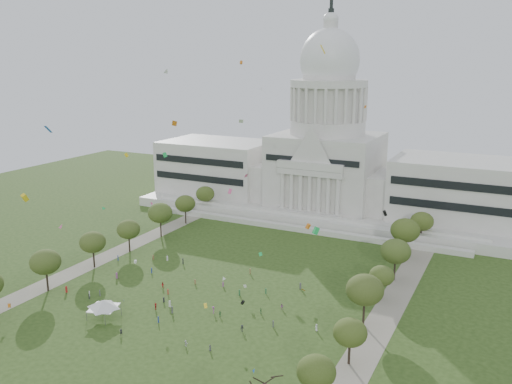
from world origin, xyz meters
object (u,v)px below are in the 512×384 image
Objects in this scene: big_bare_tree at (265,381)px; person_0 at (317,328)px; capitol at (326,162)px; event_tent at (103,304)px.

big_bare_tree reaches higher than person_0.
capitol is 87.30× the size of person_0.
big_bare_tree is (38.00, -141.59, -13.62)m from capitol.
person_0 is at bearing 19.07° from event_tent.
capitol reaches higher than event_tent.
event_tent is at bearing -121.78° from person_0.
event_tent is 55.33m from person_0.
capitol is at bearing 105.02° from big_bare_tree.
person_0 is (34.60, -104.42, -21.38)m from capitol.
event_tent is at bearing 161.03° from big_bare_tree.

